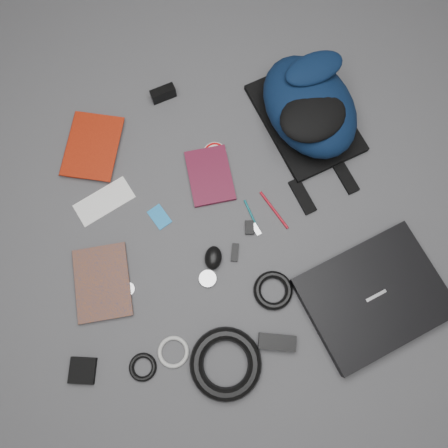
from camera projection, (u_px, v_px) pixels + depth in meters
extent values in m
plane|color=#4F4F51|center=(224.00, 226.00, 1.41)|extent=(4.00, 4.00, 0.00)
cube|color=black|center=(374.00, 296.00, 1.33)|extent=(0.48, 0.41, 0.04)
imported|color=maroon|center=(67.00, 143.00, 1.47)|extent=(0.24, 0.28, 0.03)
imported|color=#BB570D|center=(75.00, 287.00, 1.35)|extent=(0.18, 0.24, 0.02)
cube|color=white|center=(104.00, 201.00, 1.42)|extent=(0.21, 0.15, 0.00)
cube|color=#4A0E20|center=(210.00, 176.00, 1.44)|extent=(0.14, 0.20, 0.02)
cube|color=black|center=(163.00, 94.00, 1.50)|extent=(0.09, 0.05, 0.05)
cylinder|color=silver|center=(215.00, 153.00, 1.47)|extent=(0.10, 0.10, 0.00)
cylinder|color=#0B5D65|center=(252.00, 217.00, 1.41)|extent=(0.03, 0.12, 0.01)
cylinder|color=#9F0C1A|center=(274.00, 210.00, 1.41)|extent=(0.07, 0.14, 0.01)
cube|color=#1A7CC6|center=(159.00, 217.00, 1.41)|extent=(0.08, 0.09, 0.00)
cube|color=black|center=(235.00, 252.00, 1.38)|extent=(0.04, 0.06, 0.01)
cube|color=silver|center=(256.00, 229.00, 1.40)|extent=(0.03, 0.04, 0.01)
cube|color=black|center=(249.00, 228.00, 1.40)|extent=(0.04, 0.05, 0.01)
ellipsoid|color=black|center=(213.00, 258.00, 1.36)|extent=(0.07, 0.09, 0.04)
cylinder|color=silver|center=(128.00, 289.00, 1.35)|extent=(0.04, 0.04, 0.01)
cylinder|color=#BCBDBF|center=(208.00, 279.00, 1.35)|extent=(0.06, 0.06, 0.01)
torus|color=black|center=(273.00, 290.00, 1.34)|extent=(0.15, 0.15, 0.02)
cube|color=black|center=(277.00, 342.00, 1.30)|extent=(0.12, 0.08, 0.03)
torus|color=black|center=(226.00, 364.00, 1.28)|extent=(0.26, 0.26, 0.04)
cube|color=black|center=(83.00, 370.00, 1.28)|extent=(0.09, 0.09, 0.02)
torus|color=black|center=(143.00, 367.00, 1.29)|extent=(0.08, 0.08, 0.02)
torus|color=beige|center=(173.00, 352.00, 1.30)|extent=(0.12, 0.12, 0.01)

